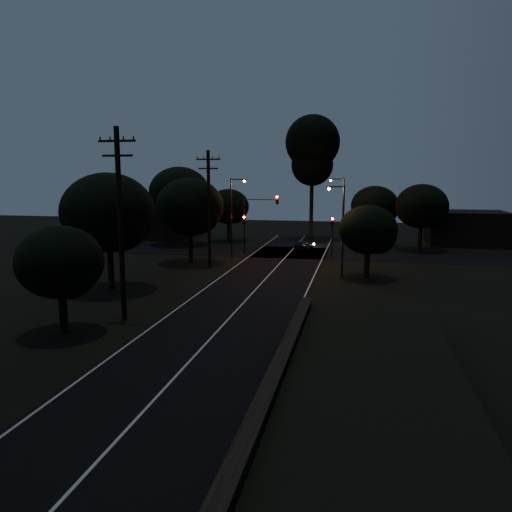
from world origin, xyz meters
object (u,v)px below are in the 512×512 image
at_px(tall_pine, 312,150).
at_px(signal_right, 332,230).
at_px(signal_left, 244,228).
at_px(streetlight_b, 341,209).
at_px(utility_pole_far, 209,207).
at_px(signal_mast, 260,214).
at_px(car, 304,245).
at_px(streetlight_c, 341,224).
at_px(utility_pole_mid, 120,221).
at_px(streetlight_a, 233,212).

height_order(tall_pine, signal_right, tall_pine).
relative_size(signal_left, signal_right, 1.00).
height_order(tall_pine, streetlight_b, tall_pine).
bearing_deg(utility_pole_far, signal_mast, 68.89).
bearing_deg(tall_pine, streetlight_b, -68.62).
bearing_deg(tall_pine, signal_right, -76.51).
relative_size(utility_pole_far, tall_pine, 0.65).
bearing_deg(signal_mast, car, 43.20).
relative_size(utility_pole_far, streetlight_c, 1.40).
height_order(signal_mast, streetlight_c, streetlight_c).
distance_m(streetlight_b, streetlight_c, 14.01).
bearing_deg(streetlight_c, streetlight_b, 92.14).
bearing_deg(signal_mast, utility_pole_mid, -97.04).
distance_m(streetlight_c, car, 15.14).
relative_size(utility_pole_mid, car, 3.39).
bearing_deg(utility_pole_mid, streetlight_a, 88.27).
xyz_separation_m(utility_pole_far, streetlight_c, (11.83, -2.00, -1.13)).
bearing_deg(tall_pine, signal_left, -110.46).
xyz_separation_m(utility_pole_mid, utility_pole_far, (0.00, 17.00, -0.25)).
relative_size(utility_pole_far, signal_mast, 1.68).
bearing_deg(streetlight_a, car, 42.00).
relative_size(utility_pole_far, signal_left, 2.56).
xyz_separation_m(signal_right, streetlight_a, (-9.91, -1.99, 1.80)).
relative_size(signal_left, car, 1.26).
distance_m(signal_left, signal_right, 9.20).
distance_m(tall_pine, car, 15.61).
relative_size(utility_pole_mid, signal_left, 2.68).
xyz_separation_m(tall_pine, signal_mast, (-3.91, -15.01, -7.23)).
height_order(signal_left, car, signal_left).
xyz_separation_m(signal_mast, streetlight_a, (-2.39, -1.99, 0.30)).
height_order(signal_left, signal_mast, signal_mast).
distance_m(signal_right, streetlight_a, 10.26).
bearing_deg(utility_pole_mid, signal_left, 86.79).
bearing_deg(signal_right, utility_pole_mid, -112.99).
relative_size(tall_pine, signal_mast, 2.57).
xyz_separation_m(signal_mast, car, (4.20, 3.95, -3.79)).
bearing_deg(streetlight_b, signal_right, -100.00).
distance_m(utility_pole_mid, signal_mast, 25.22).
relative_size(utility_pole_mid, tall_pine, 0.69).
height_order(utility_pole_far, signal_left, utility_pole_far).
height_order(tall_pine, streetlight_a, tall_pine).
distance_m(utility_pole_far, streetlight_c, 12.05).
xyz_separation_m(streetlight_a, streetlight_b, (10.61, 6.00, 0.00)).
relative_size(signal_right, streetlight_a, 0.51).
xyz_separation_m(signal_left, car, (5.89, 3.95, -2.28)).
height_order(utility_pole_mid, streetlight_b, utility_pole_mid).
distance_m(utility_pole_far, signal_right, 13.53).
xyz_separation_m(tall_pine, car, (0.29, -11.06, -11.01)).
height_order(signal_mast, streetlight_a, streetlight_a).
relative_size(utility_pole_mid, streetlight_c, 1.47).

